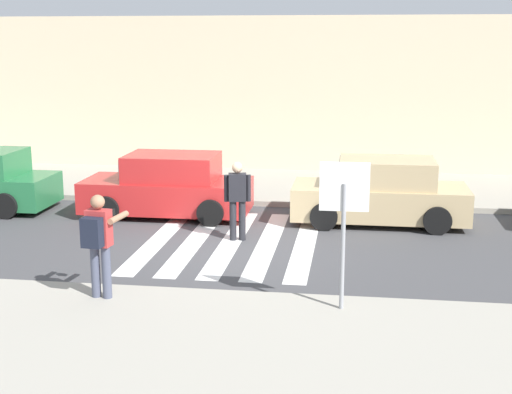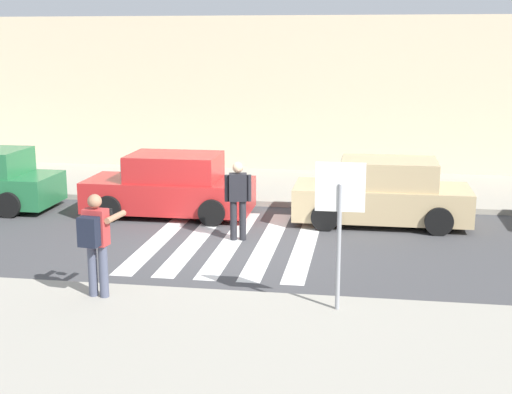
{
  "view_description": "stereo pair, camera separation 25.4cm",
  "coord_description": "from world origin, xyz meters",
  "px_view_note": "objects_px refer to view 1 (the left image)",
  "views": [
    {
      "loc": [
        2.63,
        -14.46,
        4.28
      ],
      "look_at": [
        0.6,
        -0.2,
        1.1
      ],
      "focal_mm": 50.0,
      "sensor_mm": 36.0,
      "label": 1
    },
    {
      "loc": [
        2.88,
        -14.42,
        4.28
      ],
      "look_at": [
        0.6,
        -0.2,
        1.1
      ],
      "focal_mm": 50.0,
      "sensor_mm": 36.0,
      "label": 2
    }
  ],
  "objects_px": {
    "parked_car_tan": "(381,193)",
    "photographer_with_backpack": "(99,237)",
    "stop_sign": "(344,204)",
    "pedestrian_crossing": "(237,197)",
    "parked_car_red": "(169,187)"
  },
  "relations": [
    {
      "from": "pedestrian_crossing",
      "to": "photographer_with_backpack",
      "type": "bearing_deg",
      "value": -110.43
    },
    {
      "from": "pedestrian_crossing",
      "to": "parked_car_tan",
      "type": "relative_size",
      "value": 0.42
    },
    {
      "from": "stop_sign",
      "to": "parked_car_red",
      "type": "distance_m",
      "value": 7.58
    },
    {
      "from": "stop_sign",
      "to": "photographer_with_backpack",
      "type": "bearing_deg",
      "value": -178.73
    },
    {
      "from": "pedestrian_crossing",
      "to": "parked_car_tan",
      "type": "xyz_separation_m",
      "value": [
        3.13,
        1.95,
        -0.25
      ]
    },
    {
      "from": "pedestrian_crossing",
      "to": "parked_car_red",
      "type": "distance_m",
      "value": 2.84
    },
    {
      "from": "pedestrian_crossing",
      "to": "parked_car_red",
      "type": "relative_size",
      "value": 0.42
    },
    {
      "from": "parked_car_red",
      "to": "parked_car_tan",
      "type": "bearing_deg",
      "value": 0.0
    },
    {
      "from": "stop_sign",
      "to": "parked_car_tan",
      "type": "relative_size",
      "value": 0.57
    },
    {
      "from": "stop_sign",
      "to": "parked_car_tan",
      "type": "bearing_deg",
      "value": 82.65
    },
    {
      "from": "stop_sign",
      "to": "photographer_with_backpack",
      "type": "height_order",
      "value": "stop_sign"
    },
    {
      "from": "parked_car_red",
      "to": "parked_car_tan",
      "type": "height_order",
      "value": "same"
    },
    {
      "from": "parked_car_tan",
      "to": "photographer_with_backpack",
      "type": "bearing_deg",
      "value": -127.37
    },
    {
      "from": "parked_car_red",
      "to": "parked_car_tan",
      "type": "xyz_separation_m",
      "value": [
        5.19,
        0.0,
        0.0
      ]
    },
    {
      "from": "stop_sign",
      "to": "pedestrian_crossing",
      "type": "height_order",
      "value": "stop_sign"
    }
  ]
}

